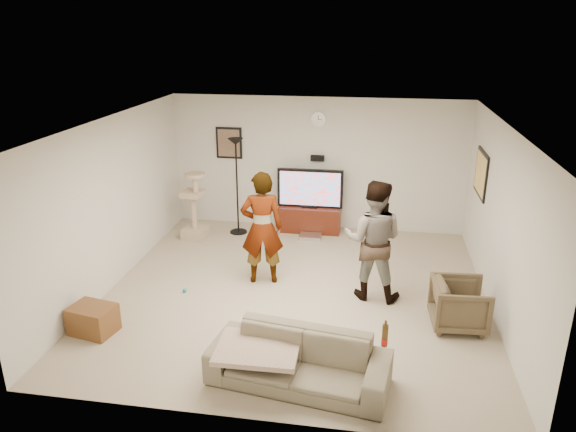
% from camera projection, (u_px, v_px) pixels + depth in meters
% --- Properties ---
extents(floor, '(5.50, 5.50, 0.02)m').
position_uv_depth(floor, '(296.00, 292.00, 7.93)').
color(floor, tan).
rests_on(floor, ground).
extents(ceiling, '(5.50, 5.50, 0.02)m').
position_uv_depth(ceiling, '(297.00, 123.00, 7.07)').
color(ceiling, white).
rests_on(ceiling, wall_back).
extents(wall_back, '(5.50, 0.04, 2.50)m').
position_uv_depth(wall_back, '(318.00, 164.00, 10.05)').
color(wall_back, silver).
rests_on(wall_back, floor).
extents(wall_front, '(5.50, 0.04, 2.50)m').
position_uv_depth(wall_front, '(252.00, 310.00, 4.95)').
color(wall_front, silver).
rests_on(wall_front, floor).
extents(wall_left, '(0.04, 5.50, 2.50)m').
position_uv_depth(wall_left, '(113.00, 202.00, 7.91)').
color(wall_left, silver).
rests_on(wall_left, floor).
extents(wall_right, '(0.04, 5.50, 2.50)m').
position_uv_depth(wall_right, '(501.00, 224.00, 7.08)').
color(wall_right, silver).
rests_on(wall_right, floor).
extents(wall_clock, '(0.26, 0.04, 0.26)m').
position_uv_depth(wall_clock, '(318.00, 119.00, 9.73)').
color(wall_clock, white).
rests_on(wall_clock, wall_back).
extents(wall_speaker, '(0.25, 0.10, 0.10)m').
position_uv_depth(wall_speaker, '(317.00, 158.00, 9.95)').
color(wall_speaker, black).
rests_on(wall_speaker, wall_back).
extents(picture_back, '(0.42, 0.03, 0.52)m').
position_uv_depth(picture_back, '(229.00, 143.00, 10.17)').
color(picture_back, brown).
rests_on(picture_back, wall_back).
extents(picture_right, '(0.03, 0.78, 0.62)m').
position_uv_depth(picture_right, '(481.00, 174.00, 8.48)').
color(picture_right, '#F6BD61').
rests_on(picture_right, wall_right).
extents(tv_stand, '(1.16, 0.45, 0.48)m').
position_uv_depth(tv_stand, '(310.00, 219.00, 10.18)').
color(tv_stand, '#41170C').
rests_on(tv_stand, floor).
extents(console_box, '(0.40, 0.30, 0.07)m').
position_uv_depth(console_box, '(310.00, 237.00, 9.88)').
color(console_box, silver).
rests_on(console_box, floor).
extents(tv, '(1.23, 0.08, 0.73)m').
position_uv_depth(tv, '(310.00, 188.00, 9.98)').
color(tv, black).
rests_on(tv, tv_stand).
extents(tv_screen, '(1.13, 0.01, 0.64)m').
position_uv_depth(tv_screen, '(310.00, 189.00, 9.93)').
color(tv_screen, '#138FD4').
rests_on(tv_screen, tv).
extents(floor_lamp, '(0.32, 0.32, 1.80)m').
position_uv_depth(floor_lamp, '(237.00, 187.00, 9.86)').
color(floor_lamp, black).
rests_on(floor_lamp, floor).
extents(cat_tree, '(0.45, 0.45, 1.26)m').
position_uv_depth(cat_tree, '(193.00, 205.00, 9.71)').
color(cat_tree, tan).
rests_on(cat_tree, floor).
extents(person_left, '(0.71, 0.54, 1.74)m').
position_uv_depth(person_left, '(262.00, 228.00, 7.98)').
color(person_left, '#A3A3A3').
rests_on(person_left, floor).
extents(person_right, '(0.93, 0.77, 1.75)m').
position_uv_depth(person_right, '(373.00, 240.00, 7.52)').
color(person_right, teal).
rests_on(person_right, floor).
extents(sofa, '(2.05, 1.05, 0.57)m').
position_uv_depth(sofa, '(299.00, 361.00, 5.83)').
color(sofa, '#6F6751').
rests_on(sofa, floor).
extents(throw_blanket, '(0.91, 0.72, 0.06)m').
position_uv_depth(throw_blanket, '(258.00, 349.00, 5.86)').
color(throw_blanket, tan).
rests_on(throw_blanket, sofa).
extents(beer_bottle, '(0.06, 0.06, 0.25)m').
position_uv_depth(beer_bottle, '(385.00, 335.00, 5.55)').
color(beer_bottle, '#493112').
rests_on(beer_bottle, sofa).
extents(armchair, '(0.73, 0.72, 0.64)m').
position_uv_depth(armchair, '(460.00, 305.00, 6.92)').
color(armchair, brown).
rests_on(armchair, floor).
extents(side_table, '(0.62, 0.51, 0.37)m').
position_uv_depth(side_table, '(93.00, 319.00, 6.84)').
color(side_table, '#5A3619').
rests_on(side_table, floor).
extents(toy_ball, '(0.06, 0.06, 0.06)m').
position_uv_depth(toy_ball, '(185.00, 290.00, 7.90)').
color(toy_ball, '#118CAB').
rests_on(toy_ball, floor).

